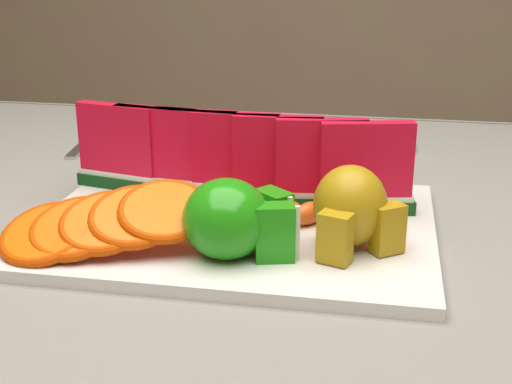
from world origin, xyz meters
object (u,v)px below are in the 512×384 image
pear_cluster (352,209)px  fork (89,140)px  platter (235,227)px  side_plate (353,143)px  apple_cluster (235,220)px

pear_cluster → fork: (-0.40, 0.34, -0.05)m
platter → side_plate: (0.10, 0.34, -0.00)m
side_plate → fork: bearing=-173.3°
platter → apple_cluster: 0.09m
platter → pear_cluster: bearing=-20.1°
apple_cluster → side_plate: size_ratio=0.51×
pear_cluster → fork: size_ratio=0.45×
platter → side_plate: 0.36m
apple_cluster → pear_cluster: pear_cluster is taller
pear_cluster → side_plate: (-0.02, 0.39, -0.05)m
side_plate → apple_cluster: bearing=-101.2°
apple_cluster → pear_cluster: bearing=17.7°
side_plate → fork: 0.39m
apple_cluster → fork: (-0.30, 0.38, -0.04)m
pear_cluster → fork: 0.53m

